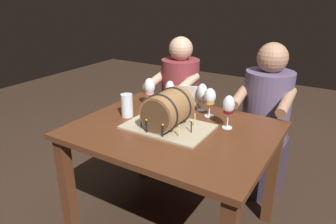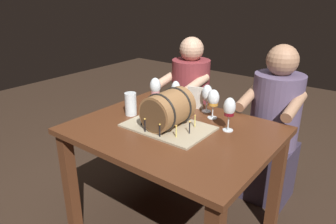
# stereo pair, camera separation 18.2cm
# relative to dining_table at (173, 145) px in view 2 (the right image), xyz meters

# --- Properties ---
(dining_table) EXTENTS (1.17, 0.93, 0.74)m
(dining_table) POSITION_rel_dining_table_xyz_m (0.00, 0.00, 0.00)
(dining_table) COLOR #562D19
(dining_table) RESTS_ON ground
(barrel_cake) EXTENTS (0.50, 0.34, 0.23)m
(barrel_cake) POSITION_rel_dining_table_xyz_m (-0.03, -0.02, 0.22)
(barrel_cake) COLOR tan
(barrel_cake) RESTS_ON dining_table
(wine_glass_rose) EXTENTS (0.08, 0.08, 0.20)m
(wine_glass_rose) POSITION_rel_dining_table_xyz_m (-0.33, 0.23, 0.25)
(wine_glass_rose) COLOR white
(wine_glass_rose) RESTS_ON dining_table
(wine_glass_amber) EXTENTS (0.08, 0.08, 0.19)m
(wine_glass_amber) POSITION_rel_dining_table_xyz_m (0.10, 0.28, 0.24)
(wine_glass_amber) COLOR white
(wine_glass_amber) RESTS_ON dining_table
(wine_glass_white) EXTENTS (0.07, 0.07, 0.18)m
(wine_glass_white) POSITION_rel_dining_table_xyz_m (-0.21, 0.31, 0.23)
(wine_glass_white) COLOR white
(wine_glass_white) RESTS_ON dining_table
(wine_glass_empty) EXTENTS (0.07, 0.07, 0.19)m
(wine_glass_empty) POSITION_rel_dining_table_xyz_m (0.01, 0.35, 0.24)
(wine_glass_empty) COLOR white
(wine_glass_empty) RESTS_ON dining_table
(wine_glass_red) EXTENTS (0.07, 0.07, 0.20)m
(wine_glass_red) POSITION_rel_dining_table_xyz_m (0.27, 0.17, 0.25)
(wine_glass_red) COLOR white
(wine_glass_red) RESTS_ON dining_table
(beer_pint) EXTENTS (0.08, 0.08, 0.15)m
(beer_pint) POSITION_rel_dining_table_xyz_m (-0.35, -0.00, 0.18)
(beer_pint) COLOR white
(beer_pint) RESTS_ON dining_table
(menu_card) EXTENTS (0.11, 0.05, 0.16)m
(menu_card) POSITION_rel_dining_table_xyz_m (-0.07, 0.35, 0.20)
(menu_card) COLOR silver
(menu_card) RESTS_ON dining_table
(person_seated_left) EXTENTS (0.37, 0.46, 1.16)m
(person_seated_left) POSITION_rel_dining_table_xyz_m (-0.36, 0.71, -0.10)
(person_seated_left) COLOR #4C1B1E
(person_seated_left) RESTS_ON ground
(person_seated_right) EXTENTS (0.38, 0.46, 1.17)m
(person_seated_right) POSITION_rel_dining_table_xyz_m (0.36, 0.71, -0.07)
(person_seated_right) COLOR #372D40
(person_seated_right) RESTS_ON ground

